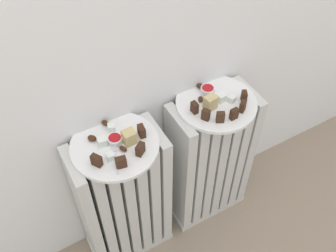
{
  "coord_description": "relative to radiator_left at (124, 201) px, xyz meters",
  "views": [
    {
      "loc": [
        -0.4,
        -0.43,
        1.5
      ],
      "look_at": [
        0.0,
        0.28,
        0.59
      ],
      "focal_mm": 41.65,
      "sensor_mm": 36.0,
      "label": 1
    }
  ],
  "objects": [
    {
      "name": "turkish_delight_left_2",
      "position": [
        0.01,
        0.05,
        0.33
      ],
      "size": [
        0.03,
        0.03,
        0.02
      ],
      "primitive_type": "cube",
      "rotation": [
        0.0,
        0.0,
        1.19
      ],
      "color": "white",
      "rests_on": "plate_left"
    },
    {
      "name": "plate_left",
      "position": [
        -0.0,
        -0.0,
        0.31
      ],
      "size": [
        0.27,
        0.27,
        0.01
      ],
      "primitive_type": "cylinder",
      "color": "white",
      "rests_on": "radiator_left"
    },
    {
      "name": "turkish_delight_left_1",
      "position": [
        -0.03,
        -0.04,
        0.33
      ],
      "size": [
        0.02,
        0.02,
        0.02
      ],
      "primitive_type": "cube",
      "rotation": [
        0.0,
        0.0,
        1.54
      ],
      "color": "white",
      "rests_on": "plate_left"
    },
    {
      "name": "marble_cake_slice_right_0",
      "position": [
        0.33,
        -0.01,
        0.34
      ],
      "size": [
        0.04,
        0.03,
        0.05
      ],
      "primitive_type": "cube",
      "rotation": [
        0.0,
        0.0,
        0.11
      ],
      "color": "tan",
      "rests_on": "plate_right"
    },
    {
      "name": "dark_cake_slice_right_2",
      "position": [
        0.32,
        -0.08,
        0.34
      ],
      "size": [
        0.03,
        0.03,
        0.04
      ],
      "primitive_type": "cube",
      "rotation": [
        0.0,
        0.0,
        -0.48
      ],
      "color": "#382114",
      "rests_on": "plate_right"
    },
    {
      "name": "radiator_left",
      "position": [
        0.0,
        0.0,
        0.0
      ],
      "size": [
        0.31,
        0.16,
        0.6
      ],
      "color": "silver",
      "rests_on": "ground_plane"
    },
    {
      "name": "medjool_date_left_1",
      "position": [
        0.01,
        0.08,
        0.33
      ],
      "size": [
        0.03,
        0.03,
        0.02
      ],
      "primitive_type": "ellipsoid",
      "rotation": [
        0.0,
        0.0,
        2.05
      ],
      "color": "#3D1E0F",
      "rests_on": "plate_left"
    },
    {
      "name": "turkish_delight_left_0",
      "position": [
        -0.03,
        0.01,
        0.33
      ],
      "size": [
        0.03,
        0.03,
        0.03
      ],
      "primitive_type": "cube",
      "rotation": [
        0.0,
        0.0,
        1.42
      ],
      "color": "white",
      "rests_on": "plate_left"
    },
    {
      "name": "medjool_date_right_1",
      "position": [
        0.35,
        0.08,
        0.33
      ],
      "size": [
        0.03,
        0.03,
        0.02
      ],
      "primitive_type": "ellipsoid",
      "rotation": [
        0.0,
        0.0,
        2.4
      ],
      "color": "#3D1E0F",
      "rests_on": "plate_right"
    },
    {
      "name": "dark_cake_slice_right_4",
      "position": [
        0.41,
        -0.07,
        0.34
      ],
      "size": [
        0.03,
        0.03,
        0.04
      ],
      "primitive_type": "cube",
      "rotation": [
        0.0,
        0.0,
        0.58
      ],
      "color": "#382114",
      "rests_on": "plate_right"
    },
    {
      "name": "turkish_delight_right_1",
      "position": [
        0.4,
        -0.02,
        0.33
      ],
      "size": [
        0.03,
        0.03,
        0.02
      ],
      "primitive_type": "cube",
      "rotation": [
        0.0,
        0.0,
        0.35
      ],
      "color": "white",
      "rests_on": "plate_right"
    },
    {
      "name": "dark_cake_slice_right_5",
      "position": [
        0.44,
        -0.04,
        0.34
      ],
      "size": [
        0.03,
        0.03,
        0.04
      ],
      "primitive_type": "cube",
      "rotation": [
        0.0,
        0.0,
        1.1
      ],
      "color": "#382114",
      "rests_on": "plate_right"
    },
    {
      "name": "turkish_delight_right_2",
      "position": [
        0.38,
        -0.0,
        0.33
      ],
      "size": [
        0.03,
        0.03,
        0.02
      ],
      "primitive_type": "cube",
      "rotation": [
        0.0,
        0.0,
        0.13
      ],
      "color": "white",
      "rests_on": "plate_right"
    },
    {
      "name": "plate_right",
      "position": [
        0.36,
        -0.0,
        0.31
      ],
      "size": [
        0.27,
        0.27,
        0.01
      ],
      "primitive_type": "cylinder",
      "color": "white",
      "rests_on": "radiator_right"
    },
    {
      "name": "marble_cake_slice_left_0",
      "position": [
        0.04,
        -0.02,
        0.34
      ],
      "size": [
        0.04,
        0.04,
        0.05
      ],
      "primitive_type": "cube",
      "rotation": [
        0.0,
        0.0,
        0.05
      ],
      "color": "tan",
      "rests_on": "plate_left"
    },
    {
      "name": "fork",
      "position": [
        -0.02,
        -0.05,
        0.32
      ],
      "size": [
        0.04,
        0.1,
        0.0
      ],
      "color": "silver",
      "rests_on": "plate_left"
    },
    {
      "name": "dark_cake_slice_left_3",
      "position": [
        0.09,
        -0.01,
        0.34
      ],
      "size": [
        0.02,
        0.03,
        0.04
      ],
      "primitive_type": "cube",
      "rotation": [
        0.0,
        0.0,
        1.46
      ],
      "color": "#382114",
      "rests_on": "plate_left"
    },
    {
      "name": "medjool_date_left_0",
      "position": [
        0.01,
        -0.04,
        0.33
      ],
      "size": [
        0.02,
        0.03,
        0.02
      ],
      "primitive_type": "ellipsoid",
      "rotation": [
        0.0,
        0.0,
        2.06
      ],
      "color": "#3D1E0F",
      "rests_on": "plate_left"
    },
    {
      "name": "radiator_right",
      "position": [
        0.36,
        0.0,
        0.0
      ],
      "size": [
        0.31,
        0.16,
        0.6
      ],
      "color": "silver",
      "rests_on": "ground_plane"
    },
    {
      "name": "dark_cake_slice_left_2",
      "position": [
        0.05,
        -0.07,
        0.34
      ],
      "size": [
        0.03,
        0.03,
        0.04
      ],
      "primitive_type": "cube",
      "rotation": [
        0.0,
        0.0,
        0.64
      ],
      "color": "#382114",
      "rests_on": "plate_left"
    },
    {
      "name": "dark_cake_slice_left_0",
      "position": [
        -0.07,
        -0.05,
        0.34
      ],
      "size": [
        0.03,
        0.03,
        0.04
      ],
      "primitive_type": "cube",
      "rotation": [
        0.0,
        0.0,
        -1.02
      ],
      "color": "#382114",
      "rests_on": "plate_left"
    },
    {
      "name": "dark_cake_slice_right_1",
      "position": [
        0.29,
        -0.05,
        0.34
      ],
      "size": [
        0.03,
        0.03,
        0.04
      ],
      "primitive_type": "cube",
      "rotation": [
        0.0,
        0.0,
        -1.0
      ],
      "color": "#382114",
      "rests_on": "plate_right"
    },
    {
      "name": "jam_bowl_left",
      "position": [
        0.0,
        0.01,
        0.33
      ],
      "size": [
        0.04,
        0.04,
        0.02
      ],
      "color": "white",
      "rests_on": "plate_left"
    },
    {
      "name": "turkish_delight_right_0",
      "position": [
        0.36,
        0.01,
        0.33
      ],
      "size": [
        0.02,
        0.02,
        0.02
      ],
      "primitive_type": "cube",
      "rotation": [
        0.0,
        0.0,
        1.46
      ],
      "color": "white",
      "rests_on": "plate_right"
    },
    {
      "name": "jam_bowl_right",
      "position": [
        0.36,
        0.05,
        0.33
      ],
      "size": [
        0.05,
        0.05,
        0.03
      ],
      "color": "white",
      "rests_on": "plate_right"
    },
    {
      "name": "medjool_date_left_2",
      "position": [
        -0.05,
        0.05,
        0.33
      ],
      "size": [
        0.03,
        0.03,
        0.02
      ],
      "primitive_type": "ellipsoid",
      "rotation": [
        0.0,
        0.0,
        2.25
      ],
      "color": "#3D1E0F",
      "rests_on": "plate_left"
    },
    {
      "name": "dark_cake_slice_left_1",
      "position": [
        -0.02,
        -0.08,
        0.34
      ],
      "size": [
        0.03,
        0.02,
        0.04
      ],
      "primitive_type": "cube",
      "rotation": [
        0.0,
        0.0,
        -0.19
      ],
      "color": "#382114",
      "rests_on": "plate_left"
    },
    {
      "name": "dark_cake_slice_right_3",
      "position": [
        0.36,
        -0.09,
        0.34
      ],
      "size": [
        0.03,
        0.02,
        0.04
      ],
      "primitive_type": "cube",
      "rotation": [
        0.0,
        0.0,
        0.05
      ],
      "color": "#382114",
      "rests_on": "plate_right"
    },
    {
      "name": "dark_cake_slice_right_0",
      "position": [
        0.27,
        -0.0,
        0.34
      ],
      "size": [
        0.02,
        0.03,
        0.04
      ],
      "primitive_type": "cube",
      "rotation": [
        0.0,
        0.0,
        -1.53
      ],
      "color": "#382114",
      "rests_on": "plate_right"
    },
    {
      "name": "medjool_date_right_0",
      "position": [
        0.32,
        0.03,
        0.32
      ],
      "size": [
        0.03,
        0.03,
        0.01
      ],
      "primitive_type": "ellipsoid",
      "rotation": [
        0.0,
        0.0,
        1.09
      ],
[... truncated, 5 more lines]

